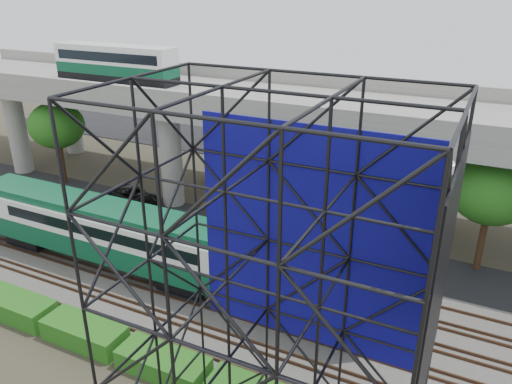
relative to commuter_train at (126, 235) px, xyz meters
The scene contains 13 objects.
ground 7.11m from the commuter_train, 17.92° to the right, with size 140.00×140.00×0.00m, color #474233.
ballast_bed 6.78m from the commuter_train, ahead, with size 90.00×12.00×0.20m, color slate.
service_road 10.89m from the commuter_train, 53.96° to the left, with size 90.00×5.00×0.08m, color black.
parking_lot 32.72m from the commuter_train, 79.06° to the left, with size 90.00×18.00×0.08m, color black.
harbor_water 54.43m from the commuter_train, 83.47° to the left, with size 140.00×40.00×0.03m, color #42596D.
rail_tracks 6.71m from the commuter_train, ahead, with size 90.00×9.52×0.16m.
commuter_train is the anchor object (origin of this frame).
overpass 15.76m from the commuter_train, 70.79° to the left, with size 80.00×12.00×12.40m.
scaffold_tower 18.21m from the commuter_train, 34.51° to the right, with size 9.36×6.36×15.00m.
hedge_strip 9.84m from the commuter_train, 41.22° to the right, with size 34.60×1.80×1.20m.
trees 14.50m from the commuter_train, 83.88° to the left, with size 40.94×16.94×7.69m.
suv 11.52m from the commuter_train, 127.27° to the left, with size 2.25×4.89×1.36m, color black.
parked_cars 32.26m from the commuter_train, 78.28° to the left, with size 34.92×9.73×1.30m.
Camera 1 is at (13.38, -19.38, 17.54)m, focal length 35.00 mm.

